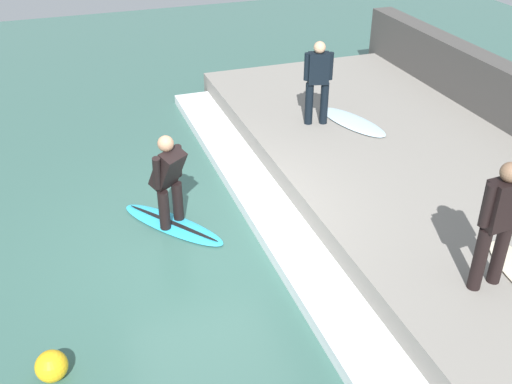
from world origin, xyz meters
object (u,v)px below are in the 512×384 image
object	(u,v)px
surfer_waiting_near	(499,220)
surfer_waiting_far	(318,79)
surfboard_riding	(173,224)
marker_buoy	(52,366)
surfboard_waiting_far	(353,122)
surfer_riding	(168,177)

from	to	relation	value
surfer_waiting_near	surfer_waiting_far	distance (m)	4.98
surfboard_riding	marker_buoy	world-z (taller)	marker_buoy
surfer_waiting_near	marker_buoy	world-z (taller)	surfer_waiting_near
surfer_waiting_near	surfboard_waiting_far	bearing A→B (deg)	81.91
surfer_riding	marker_buoy	world-z (taller)	surfer_riding
surfboard_waiting_far	surfboard_riding	bearing A→B (deg)	-158.56
marker_buoy	surfboard_waiting_far	bearing A→B (deg)	35.12
surfboard_riding	surfer_waiting_far	distance (m)	3.87
surfer_waiting_near	surfer_waiting_far	bearing A→B (deg)	89.83
surfboard_riding	surfer_riding	bearing A→B (deg)	90.00
surfer_riding	surfer_waiting_near	distance (m)	4.56
surfboard_riding	surfer_waiting_far	xyz separation A→B (m)	(3.17, 1.74, 1.38)
surfer_riding	surfboard_waiting_far	xyz separation A→B (m)	(3.83, 1.50, -0.32)
surfer_riding	surfboard_waiting_far	distance (m)	4.12
surfer_riding	surfboard_waiting_far	world-z (taller)	surfer_riding
surfboard_riding	surfer_riding	world-z (taller)	surfer_riding
surfboard_riding	surfboard_waiting_far	world-z (taller)	surfboard_waiting_far
surfer_riding	surfer_waiting_near	bearing A→B (deg)	-45.84
surfer_riding	surfer_waiting_far	distance (m)	3.65
surfboard_riding	surfer_waiting_far	size ratio (longest dim) A/B	1.17
surfboard_riding	surfer_waiting_near	world-z (taller)	surfer_waiting_near
surfboard_riding	surfer_riding	xyz separation A→B (m)	(0.00, 0.00, 0.85)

